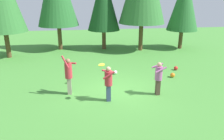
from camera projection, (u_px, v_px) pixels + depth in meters
The scene contains 11 objects.
ground_plane at pixel (116, 91), 10.94m from camera, with size 40.00×40.00×0.00m, color #478C38.
person_thrower at pixel (69, 73), 10.32m from camera, with size 0.68×0.67×1.94m.
person_catcher at pixel (108, 81), 9.70m from camera, with size 0.56×0.50×1.60m.
person_bystander at pixel (159, 76), 10.31m from camera, with size 0.60×0.54×1.60m.
frisbee at pixel (102, 65), 9.43m from camera, with size 0.37×0.37×0.07m.
ball_yellow at pixel (69, 82), 11.89m from camera, with size 0.20×0.20×0.20m, color yellow.
ball_orange at pixel (173, 75), 12.74m from camera, with size 0.27×0.27×0.27m, color orange.
ball_red at pixel (176, 68), 13.94m from camera, with size 0.25×0.25×0.25m, color red.
ball_white at pixel (115, 72), 13.23m from camera, with size 0.24×0.24×0.24m, color white.
tree_center at pixel (103, 1), 18.05m from camera, with size 2.68×2.68×6.41m.
tree_far_right at pixel (184, 2), 18.32m from camera, with size 2.60×2.60×6.21m.
Camera 1 is at (-1.54, -9.89, 4.55)m, focal length 35.75 mm.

